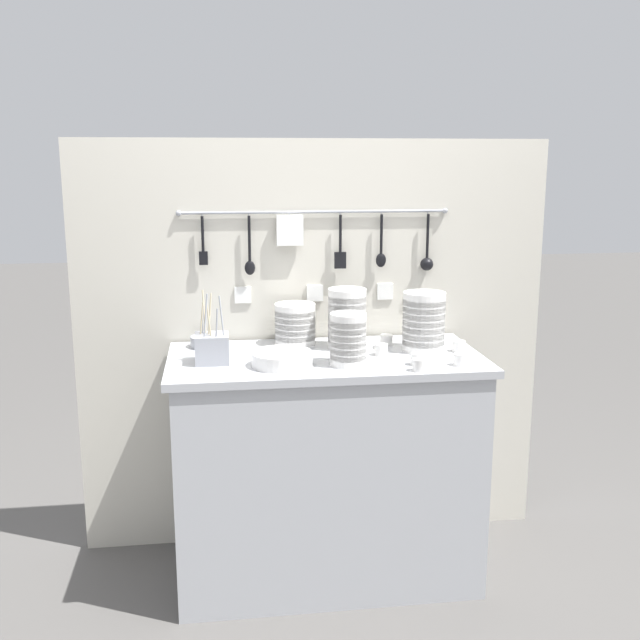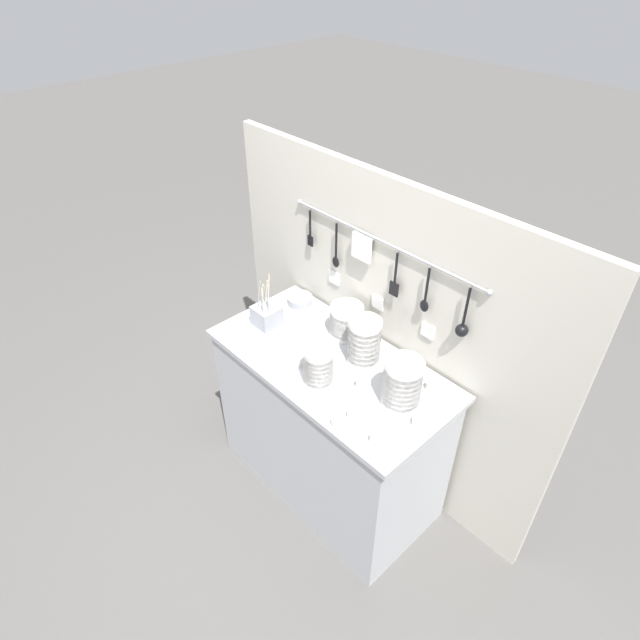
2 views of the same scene
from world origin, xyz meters
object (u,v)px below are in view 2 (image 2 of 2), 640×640
object	(u,v)px
cup_centre	(418,421)
cup_edge_far	(393,374)
bowl_stack_short_front	(346,321)
cup_beside_plates	(431,386)
cutlery_caddy	(267,315)
steel_mixing_bowl	(300,300)
cup_front_right	(337,422)
cup_front_left	(376,439)
bowl_stack_nested_right	(318,367)
bowl_stack_wide_centre	(364,342)
bowl_stack_back_corner	(402,383)
cup_edge_near	(361,383)
plate_stack	(287,350)
cup_back_left	(353,414)

from	to	relation	value
cup_centre	cup_edge_far	bearing A→B (deg)	151.80
bowl_stack_short_front	cup_centre	size ratio (longest dim) A/B	3.31
bowl_stack_short_front	cup_beside_plates	size ratio (longest dim) A/B	3.31
cup_edge_far	cup_beside_plates	bearing A→B (deg)	21.72
cutlery_caddy	steel_mixing_bowl	bearing A→B (deg)	94.79
cutlery_caddy	cup_centre	distance (m)	0.98
cup_front_right	cup_front_left	bearing A→B (deg)	16.66
bowl_stack_nested_right	bowl_stack_wide_centre	world-z (taller)	bowl_stack_wide_centre
bowl_stack_wide_centre	cup_centre	world-z (taller)	bowl_stack_wide_centre
bowl_stack_nested_right	cup_edge_far	size ratio (longest dim) A/B	3.80
steel_mixing_bowl	cutlery_caddy	xyz separation A→B (m)	(0.02, -0.25, 0.04)
cup_centre	cup_front_left	bearing A→B (deg)	-106.58
bowl_stack_back_corner	cup_front_left	world-z (taller)	bowl_stack_back_corner
bowl_stack_wide_centre	cup_beside_plates	world-z (taller)	bowl_stack_wide_centre
bowl_stack_nested_right	cup_front_right	bearing A→B (deg)	-25.91
bowl_stack_nested_right	cutlery_caddy	world-z (taller)	cutlery_caddy
bowl_stack_short_front	cup_edge_near	distance (m)	0.39
cup_edge_near	cup_centre	size ratio (longest dim) A/B	1.00
cup_front_right	cup_front_left	xyz separation A→B (m)	(0.17, 0.05, 0.00)
bowl_stack_short_front	bowl_stack_back_corner	xyz separation A→B (m)	(0.50, -0.17, 0.03)
bowl_stack_back_corner	cutlery_caddy	size ratio (longest dim) A/B	0.88
bowl_stack_wide_centre	bowl_stack_back_corner	bearing A→B (deg)	-15.29
bowl_stack_wide_centre	cup_beside_plates	size ratio (longest dim) A/B	4.73
cup_front_left	bowl_stack_short_front	bearing A→B (deg)	144.50
bowl_stack_back_corner	cutlery_caddy	bearing A→B (deg)	-175.26
bowl_stack_wide_centre	cup_edge_near	bearing A→B (deg)	-49.78
bowl_stack_nested_right	cup_edge_far	distance (m)	0.35
bowl_stack_short_front	cutlery_caddy	xyz separation A→B (m)	(-0.34, -0.24, -0.03)
bowl_stack_wide_centre	plate_stack	size ratio (longest dim) A/B	1.07
bowl_stack_wide_centre	cup_back_left	xyz separation A→B (m)	(0.22, -0.29, -0.10)
plate_stack	cup_edge_near	distance (m)	0.41
cup_front_right	cup_beside_plates	bearing A→B (deg)	73.20
cup_front_right	cup_edge_near	world-z (taller)	same
plate_stack	cup_front_right	bearing A→B (deg)	-16.10
cup_beside_plates	cup_back_left	bearing A→B (deg)	-108.03
bowl_stack_back_corner	cup_edge_far	size ratio (longest dim) A/B	4.59
cup_back_left	bowl_stack_nested_right	bearing A→B (deg)	171.61
plate_stack	bowl_stack_back_corner	bearing A→B (deg)	14.56
bowl_stack_short_front	steel_mixing_bowl	size ratio (longest dim) A/B	1.25
steel_mixing_bowl	cup_edge_far	xyz separation A→B (m)	(0.74, -0.08, 0.00)
bowl_stack_short_front	bowl_stack_nested_right	xyz separation A→B (m)	(0.16, -0.34, 0.01)
cup_edge_near	cup_edge_far	bearing A→B (deg)	69.58
cutlery_caddy	cup_front_left	size ratio (longest dim) A/B	5.23
plate_stack	cup_back_left	bearing A→B (deg)	-6.90
bowl_stack_nested_right	bowl_stack_wide_centre	distance (m)	0.26
bowl_stack_short_front	cup_front_right	distance (m)	0.62
bowl_stack_short_front	cup_back_left	size ratio (longest dim) A/B	3.31
bowl_stack_back_corner	cup_back_left	world-z (taller)	bowl_stack_back_corner
cup_front_right	cup_back_left	distance (m)	0.08
bowl_stack_wide_centre	cup_centre	size ratio (longest dim) A/B	4.73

